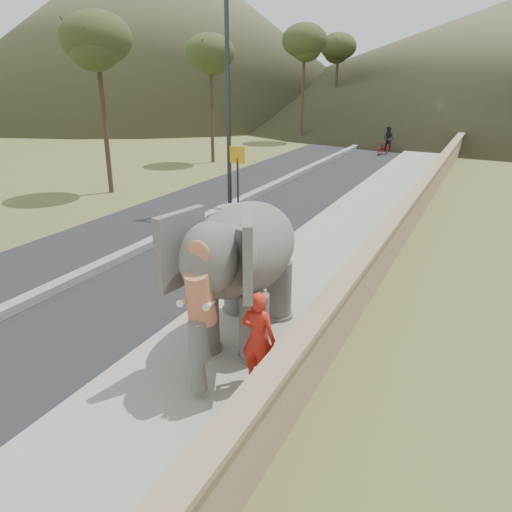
# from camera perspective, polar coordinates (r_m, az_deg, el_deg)

# --- Properties ---
(road) EXTENTS (7.00, 120.00, 0.03)m
(road) POSITION_cam_1_polar(r_m,az_deg,el_deg) (16.23, -9.00, 2.59)
(road) COLOR black
(road) RESTS_ON ground
(median) EXTENTS (0.35, 120.00, 0.22)m
(median) POSITION_cam_1_polar(r_m,az_deg,el_deg) (16.20, -9.01, 2.91)
(median) COLOR black
(median) RESTS_ON ground
(walkway) EXTENTS (3.00, 120.00, 0.15)m
(walkway) POSITION_cam_1_polar(r_m,az_deg,el_deg) (14.11, 8.07, 0.22)
(walkway) COLOR #9E9687
(walkway) RESTS_ON ground
(parapet) EXTENTS (0.30, 120.00, 1.10)m
(parapet) POSITION_cam_1_polar(r_m,az_deg,el_deg) (13.60, 14.79, 1.09)
(parapet) COLOR tan
(parapet) RESTS_ON ground
(lamppost) EXTENTS (1.76, 0.36, 8.00)m
(lamppost) POSITION_cam_1_polar(r_m,az_deg,el_deg) (18.42, -2.37, 20.20)
(lamppost) COLOR #323136
(lamppost) RESTS_ON ground
(signboard) EXTENTS (0.60, 0.08, 2.40)m
(signboard) POSITION_cam_1_polar(r_m,az_deg,el_deg) (18.34, -2.12, 10.07)
(signboard) COLOR #2D2D33
(signboard) RESTS_ON ground
(hill_left) EXTENTS (60.00, 60.00, 22.00)m
(hill_left) POSITION_cam_1_polar(r_m,az_deg,el_deg) (71.57, -11.52, 24.60)
(hill_left) COLOR brown
(hill_left) RESTS_ON ground
(elephant_and_man) EXTENTS (2.40, 3.88, 2.65)m
(elephant_and_man) POSITION_cam_1_polar(r_m,az_deg,el_deg) (9.12, -1.36, -1.44)
(elephant_and_man) COLOR slate
(elephant_and_man) RESTS_ON ground
(motorcyclist) EXTENTS (1.15, 1.68, 1.79)m
(motorcyclist) POSITION_cam_1_polar(r_m,az_deg,el_deg) (33.48, 14.66, 12.34)
(motorcyclist) COLOR maroon
(motorcyclist) RESTS_ON ground
(trees) EXTENTS (47.74, 42.39, 8.70)m
(trees) POSITION_cam_1_polar(r_m,az_deg,el_deg) (31.42, 25.41, 16.57)
(trees) COLOR #473828
(trees) RESTS_ON ground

